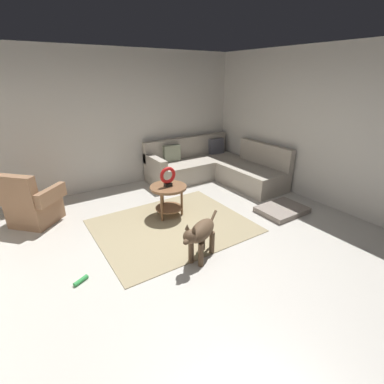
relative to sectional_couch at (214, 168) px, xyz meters
The scene contains 12 objects.
ground_plane 2.85m from the sectional_couch, 134.48° to the right, with size 6.00×6.00×0.10m, color beige.
wall_back 2.43m from the sectional_couch, 155.18° to the left, with size 6.00×0.12×2.70m, color silver.
wall_right 2.47m from the sectional_couch, 64.73° to the right, with size 0.12×6.00×2.70m, color silver.
area_rug 2.28m from the sectional_couch, 144.24° to the right, with size 2.30×1.90×0.01m, color tan.
sectional_couch is the anchor object (origin of this frame).
armchair 3.63m from the sectional_couch, behind, with size 0.99×0.99×0.88m.
side_table 1.98m from the sectional_couch, 150.10° to the right, with size 0.60×0.60×0.54m.
torus_sculpture 2.02m from the sectional_couch, 150.10° to the right, with size 0.28×0.08×0.33m.
dog_bed_mat 1.96m from the sectional_couch, 90.16° to the right, with size 0.80×0.60×0.09m, color gray.
dog 3.00m from the sectional_couch, 130.92° to the right, with size 0.78×0.45×0.63m.
dog_toy_ball 2.91m from the sectional_couch, 130.85° to the right, with size 0.08×0.08×0.08m, color green.
dog_toy_rope 3.86m from the sectional_couch, 150.86° to the right, with size 0.05×0.05×0.18m, color green.
Camera 1 is at (-1.72, -2.70, 2.21)m, focal length 26.13 mm.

